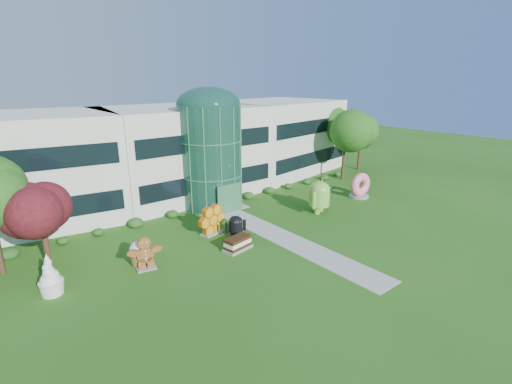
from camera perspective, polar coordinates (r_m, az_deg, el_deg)
ground at (r=28.76m, az=6.30°, el=-8.02°), size 140.00×140.00×0.00m
building at (r=41.39m, az=-11.49°, el=6.32°), size 46.00×15.00×9.30m
atrium at (r=36.21m, az=-7.05°, el=5.42°), size 6.00×6.00×9.80m
walkway at (r=30.06m, az=3.58°, el=-6.76°), size 2.40×20.00×0.04m
tree_red at (r=27.43m, az=-29.95°, el=-4.82°), size 4.00×4.00×6.00m
trees_backdrop at (r=37.20m, az=-7.83°, el=4.59°), size 52.00×8.00×8.40m
android_green at (r=35.07m, az=9.74°, el=-0.35°), size 3.69×3.06×3.58m
android_black at (r=29.55m, az=-3.14°, el=-5.04°), size 2.08×1.66×2.07m
donut at (r=40.70m, az=15.64°, el=1.06°), size 2.72×1.53×2.70m
gingerbread at (r=25.78m, az=-16.71°, el=-8.95°), size 2.66×1.46×2.32m
ice_cream_sandwich at (r=27.64m, az=-2.84°, el=-7.88°), size 2.39×1.48×1.00m
honeycomb at (r=30.27m, az=-6.80°, el=-4.43°), size 2.98×1.59×2.23m
froyo at (r=25.03m, az=-29.16°, el=-11.06°), size 1.96×1.96×2.54m
cupcake at (r=26.53m, az=-17.46°, el=-8.93°), size 1.83×1.83×1.76m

